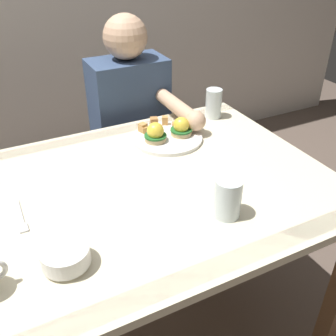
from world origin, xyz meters
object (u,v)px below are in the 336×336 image
water_glass_far (228,200)px  diner_person (133,124)px  water_glass_near (213,105)px  fruit_bowl (66,256)px  eggs_benedict_plate (167,134)px  dining_table (147,211)px  fork (21,218)px

water_glass_far → diner_person: 0.86m
water_glass_near → water_glass_far: 0.66m
fruit_bowl → eggs_benedict_plate: bearing=42.7°
dining_table → fork: 0.40m
water_glass_near → water_glass_far: (-0.32, -0.58, -0.00)m
eggs_benedict_plate → water_glass_near: bearing=19.8°
dining_table → water_glass_near: (0.47, 0.34, 0.16)m
fruit_bowl → fork: size_ratio=0.77×
eggs_benedict_plate → fruit_bowl: (-0.51, -0.47, 0.01)m
eggs_benedict_plate → water_glass_near: water_glass_near is taller
eggs_benedict_plate → fruit_bowl: eggs_benedict_plate is taller
dining_table → fork: fork is taller
eggs_benedict_plate → water_glass_far: 0.49m
dining_table → water_glass_near: bearing=35.9°
fork → water_glass_near: (0.85, 0.33, 0.05)m
fork → diner_person: (0.59, 0.60, -0.09)m
eggs_benedict_plate → diner_person: size_ratio=0.24×
eggs_benedict_plate → fork: size_ratio=1.74×
fork → water_glass_far: (0.53, -0.25, 0.05)m
dining_table → diner_person: size_ratio=1.05×
diner_person → water_glass_near: bearing=-44.5°
diner_person → water_glass_far: bearing=-93.8°
dining_table → water_glass_far: water_glass_far is taller
water_glass_near → diner_person: (-0.27, 0.26, -0.15)m
dining_table → water_glass_far: 0.32m
fruit_bowl → water_glass_far: size_ratio=1.01×
fork → diner_person: bearing=45.5°
fruit_bowl → diner_person: diner_person is taller
dining_table → fruit_bowl: size_ratio=10.00×
dining_table → fruit_bowl: 0.41m
fruit_bowl → diner_person: bearing=58.2°
water_glass_far → dining_table: bearing=120.6°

